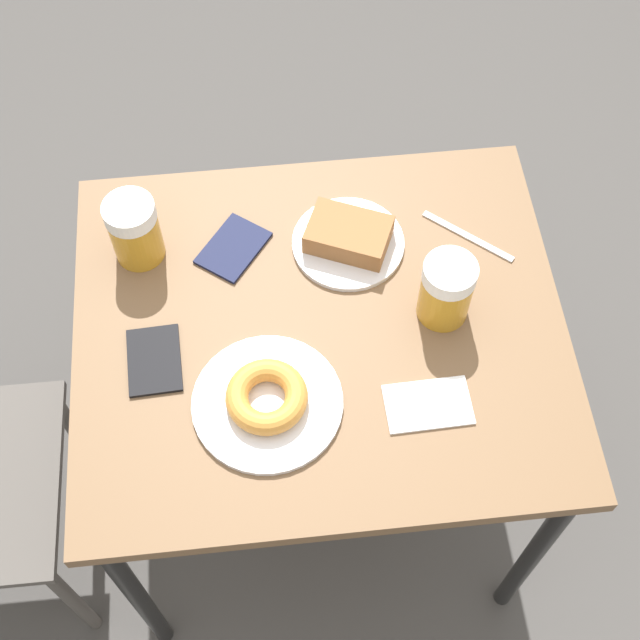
{
  "coord_description": "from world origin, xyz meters",
  "views": [
    {
      "loc": [
        -0.76,
        0.08,
        2.06
      ],
      "look_at": [
        0.0,
        0.0,
        0.76
      ],
      "focal_mm": 50.0,
      "sensor_mm": 36.0,
      "label": 1
    }
  ],
  "objects": [
    {
      "name": "passport_near_edge",
      "position": [
        -0.04,
        0.28,
        0.75
      ],
      "size": [
        0.13,
        0.09,
        0.01
      ],
      "rotation": [
        0.0,
        0.0,
        4.76
      ],
      "color": "black",
      "rests_on": "table"
    },
    {
      "name": "table",
      "position": [
        0.0,
        0.0,
        0.67
      ],
      "size": [
        0.73,
        0.84,
        0.74
      ],
      "color": "brown",
      "rests_on": "ground_plane"
    },
    {
      "name": "passport_far_edge",
      "position": [
        0.18,
        0.14,
        0.75
      ],
      "size": [
        0.15,
        0.15,
        0.01
      ],
      "rotation": [
        0.0,
        0.0,
        0.92
      ],
      "color": "#141938",
      "rests_on": "table"
    },
    {
      "name": "beer_mug_center",
      "position": [
        0.01,
        -0.21,
        0.81
      ],
      "size": [
        0.09,
        0.09,
        0.13
      ],
      "color": "#C68C23",
      "rests_on": "table"
    },
    {
      "name": "beer_mug_left",
      "position": [
        0.19,
        0.3,
        0.81
      ],
      "size": [
        0.09,
        0.09,
        0.13
      ],
      "color": "#C68C23",
      "rests_on": "table"
    },
    {
      "name": "plate_with_donut",
      "position": [
        -0.14,
        0.1,
        0.76
      ],
      "size": [
        0.25,
        0.25,
        0.05
      ],
      "color": "silver",
      "rests_on": "table"
    },
    {
      "name": "napkin_folded",
      "position": [
        -0.17,
        -0.16,
        0.75
      ],
      "size": [
        0.09,
        0.14,
        0.0
      ],
      "rotation": [
        0.0,
        0.0,
        4.74
      ],
      "color": "white",
      "rests_on": "table"
    },
    {
      "name": "fork",
      "position": [
        0.16,
        -0.29,
        0.74
      ],
      "size": [
        0.13,
        0.15,
        0.0
      ],
      "rotation": [
        0.0,
        0.0,
        5.58
      ],
      "color": "silver",
      "rests_on": "table"
    },
    {
      "name": "plate_with_cake",
      "position": [
        0.16,
        -0.07,
        0.76
      ],
      "size": [
        0.2,
        0.2,
        0.05
      ],
      "color": "silver",
      "rests_on": "table"
    },
    {
      "name": "ground_plane",
      "position": [
        0.0,
        0.0,
        0.0
      ],
      "size": [
        8.0,
        8.0,
        0.0
      ],
      "primitive_type": "plane",
      "color": "#474442"
    }
  ]
}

